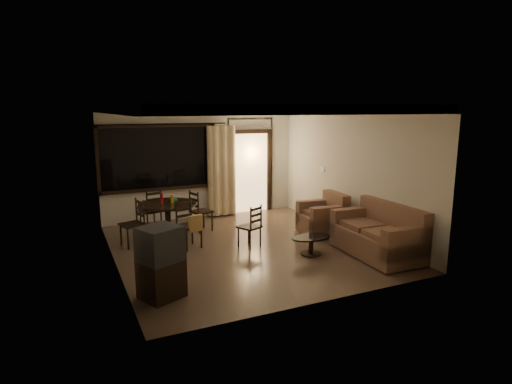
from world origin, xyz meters
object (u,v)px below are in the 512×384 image
dining_chair_east (201,219)px  dining_chair_north (151,218)px  sofa (380,235)px  armchair (324,217)px  side_chair (250,234)px  dining_chair_west (133,232)px  dining_table (168,211)px  coffee_table (311,242)px  tv_cabinet (161,262)px  dining_chair_south (190,233)px

dining_chair_east → dining_chair_north: (-1.02, 0.53, 0.00)m
sofa → armchair: size_ratio=1.89×
dining_chair_east → sofa: size_ratio=0.52×
dining_chair_east → side_chair: 1.61m
dining_chair_west → sofa: bearing=42.9°
dining_table → dining_chair_east: bearing=15.7°
armchair → side_chair: armchair is taller
dining_chair_east → dining_chair_north: same height
dining_chair_west → sofa: 4.87m
sofa → coffee_table: (-1.16, 0.56, -0.14)m
dining_table → tv_cabinet: size_ratio=1.14×
armchair → dining_table: bearing=166.0°
dining_chair_east → coffee_table: size_ratio=1.17×
tv_cabinet → sofa: tv_cabinet is taller
dining_chair_north → armchair: size_ratio=0.99×
dining_table → dining_chair_north: size_ratio=1.29×
dining_chair_south → sofa: bearing=-47.3°
armchair → coffee_table: armchair is taller
dining_chair_south → dining_chair_north: same height
dining_chair_south → dining_chair_north: (-0.45, 1.58, -0.02)m
dining_chair_north → sofa: bearing=119.9°
dining_chair_south → coffee_table: 2.41m
dining_chair_north → tv_cabinet: (-0.57, -3.63, 0.26)m
dining_chair_east → dining_chair_south: 1.20m
dining_chair_east → side_chair: dining_chair_east is taller
dining_table → armchair: bearing=-19.4°
dining_chair_north → armchair: 3.92m
dining_table → dining_chair_north: dining_table is taller
sofa → coffee_table: sofa is taller
dining_chair_south → sofa: sofa is taller
dining_chair_west → dining_chair_north: bearing=134.4°
dining_chair_north → tv_cabinet: tv_cabinet is taller
dining_chair_north → dining_table: bearing=90.1°
dining_chair_south → coffee_table: bearing=-50.4°
dining_chair_east → armchair: size_ratio=0.99×
dining_chair_west → dining_chair_south: 1.17m
dining_chair_east → tv_cabinet: bearing=137.1°
dining_chair_east → dining_chair_south: (-0.57, -1.05, 0.02)m
dining_chair_west → armchair: size_ratio=0.99×
dining_chair_south → coffee_table: (1.98, -1.37, -0.07)m
dining_chair_west → dining_chair_north: 1.13m
armchair → sofa: bearing=-79.1°
dining_chair_west → dining_table: bearing=90.6°
dining_chair_east → tv_cabinet: tv_cabinet is taller
dining_chair_east → sofa: sofa is taller
dining_chair_east → side_chair: (0.54, -1.51, -0.02)m
dining_chair_east → armchair: bearing=-135.1°
tv_cabinet → side_chair: size_ratio=1.23×
dining_chair_north → coffee_table: dining_chair_north is taller
dining_chair_north → sofa: 5.02m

